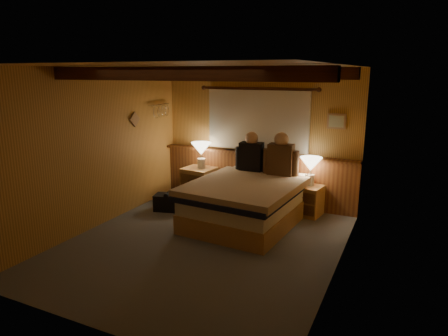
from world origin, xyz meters
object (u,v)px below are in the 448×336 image
Objects in this scene: nightstand_left at (199,184)px; duffel_bag at (169,202)px; nightstand_right at (307,200)px; lamp_right at (311,166)px; bed at (246,202)px; person_right at (281,157)px; person_left at (251,155)px; lamp_left at (201,150)px.

nightstand_left is 1.16× the size of duffel_bag.
lamp_right is at bearing 78.30° from nightstand_right.
bed reaches higher than nightstand_left.
person_right is at bearing 2.37° from nightstand_left.
bed reaches higher than nightstand_right.
nightstand_right is at bearing 49.09° from bed.
person_left reaches higher than nightstand_left.
bed is 1.45m from nightstand_left.
person_left is (1.03, -0.00, 0.65)m from nightstand_left.
duffel_bag is at bearing -158.93° from lamp_right.
bed is 2.85× the size of person_right.
bed is 0.97m from person_left.
person_left is 1.64m from duffel_bag.
person_left reaches higher than nightstand_right.
duffel_bag is at bearing -151.51° from nightstand_right.
person_right is (1.54, -0.09, 0.03)m from lamp_left.
bed is at bearing -13.08° from duffel_bag.
lamp_right is 2.48m from duffel_bag.
person_left is (-0.22, 0.73, 0.60)m from bed.
nightstand_right reaches higher than duffel_bag.
person_left is at bearing -1.17° from lamp_left.
duffel_bag is (-0.18, -0.76, -0.16)m from nightstand_left.
bed reaches higher than duffel_bag.
bed is at bearing -133.94° from lamp_right.
lamp_right is (0.79, 0.82, 0.48)m from bed.
nightstand_left is at bearing -159.55° from lamp_left.
lamp_left reaches higher than bed.
bed is 3.98× the size of duffel_bag.
nightstand_left is (-1.25, 0.73, -0.05)m from bed.
lamp_left reaches higher than nightstand_right.
person_left is at bearing -168.94° from nightstand_right.
lamp_right is 0.51m from person_right.
lamp_left is at bearing 59.36° from duffel_bag.
lamp_left is at bearing 152.44° from bed.
nightstand_right is (2.02, 0.04, -0.05)m from nightstand_left.
bed is at bearing -76.87° from person_left.
lamp_right is at bearing 7.57° from nightstand_left.
nightstand_right is 0.59m from lamp_right.
person_right is at bearing 6.96° from duffel_bag.
person_right is at bearing -157.16° from nightstand_right.
lamp_left is at bearing -170.85° from nightstand_right.
person_right reaches higher than nightstand_left.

